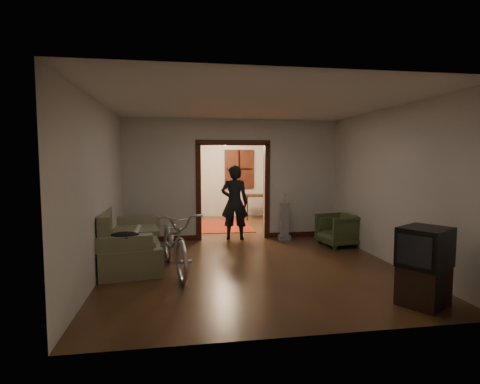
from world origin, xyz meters
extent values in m
cube|color=#372011|center=(0.00, 0.00, 0.00)|extent=(5.00, 8.50, 0.01)
cube|color=white|center=(0.00, 0.00, 2.80)|extent=(5.00, 8.50, 0.01)
cube|color=beige|center=(0.00, 4.25, 1.40)|extent=(5.00, 0.02, 2.80)
cube|color=beige|center=(-2.50, 0.00, 1.40)|extent=(0.02, 8.50, 2.80)
cube|color=beige|center=(2.50, 0.00, 1.40)|extent=(0.02, 8.50, 2.80)
cube|color=beige|center=(0.00, 0.75, 1.40)|extent=(5.00, 0.14, 2.80)
cube|color=#37160C|center=(0.00, 0.75, 1.10)|extent=(1.74, 0.20, 2.32)
cube|color=black|center=(0.70, 4.21, 1.55)|extent=(0.98, 0.06, 1.28)
sphere|color=#FFE0A5|center=(0.00, 2.50, 2.35)|extent=(0.24, 0.24, 0.24)
cube|color=silver|center=(1.05, 0.68, 1.25)|extent=(0.08, 0.01, 0.12)
cube|color=#636543|center=(-2.15, -1.03, 0.50)|extent=(1.30, 2.31, 1.00)
cylinder|color=beige|center=(-2.05, -0.73, 0.53)|extent=(0.10, 0.83, 0.10)
ellipsoid|color=black|center=(-2.10, -1.94, 0.68)|extent=(0.47, 0.36, 0.14)
imported|color=silver|center=(-1.33, -1.69, 0.52)|extent=(1.05, 2.07, 1.04)
imported|color=#414D2B|center=(2.15, -0.36, 0.35)|extent=(0.88, 0.87, 0.70)
cube|color=black|center=(1.86, -3.66, 0.25)|extent=(0.74, 0.72, 0.51)
cube|color=black|center=(1.86, -3.66, 0.76)|extent=(0.78, 0.76, 0.51)
cube|color=gray|center=(1.16, 0.40, 0.44)|extent=(0.28, 0.23, 0.88)
imported|color=black|center=(0.02, 0.66, 0.87)|extent=(0.71, 0.54, 1.74)
cube|color=maroon|center=(-0.15, 2.48, 0.01)|extent=(1.75, 2.27, 0.02)
cube|color=#212D1B|center=(-1.40, 3.87, 0.95)|extent=(1.04, 0.72, 1.89)
sphere|color=#1E5972|center=(-1.40, 3.87, 1.94)|extent=(0.25, 0.25, 0.25)
cube|color=black|center=(1.26, 3.51, 0.38)|extent=(1.07, 0.66, 0.75)
cube|color=black|center=(0.41, 3.47, 0.41)|extent=(0.45, 0.45, 0.82)
camera|label=1|loc=(-1.23, -7.93, 1.89)|focal=28.00mm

